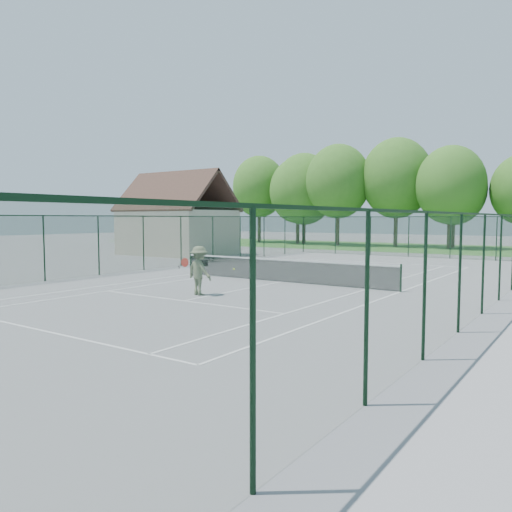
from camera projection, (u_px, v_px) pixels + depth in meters
name	position (u px, v px, depth m)	size (l,w,h in m)	color
ground	(281.00, 282.00, 22.62)	(140.00, 140.00, 0.00)	gray
grass_far	(449.00, 249.00, 47.18)	(80.00, 16.00, 0.01)	#458933
court_lines	(281.00, 282.00, 22.62)	(11.05, 23.85, 0.01)	white
tennis_net	(281.00, 269.00, 22.58)	(11.08, 0.08, 1.10)	black
fence_enclosure	(281.00, 248.00, 22.50)	(18.05, 36.05, 3.02)	#1A3623
utility_building	(177.00, 215.00, 39.68)	(8.60, 6.27, 6.63)	beige
tree_line_far	(451.00, 185.00, 46.73)	(39.40, 6.40, 9.70)	#433122
sports_bag_a	(204.00, 263.00, 30.20)	(0.43, 0.26, 0.34)	black
sports_bag_b	(200.00, 266.00, 28.78)	(0.33, 0.20, 0.25)	black
tennis_player	(199.00, 271.00, 18.68)	(2.23, 0.93, 1.84)	#60684A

